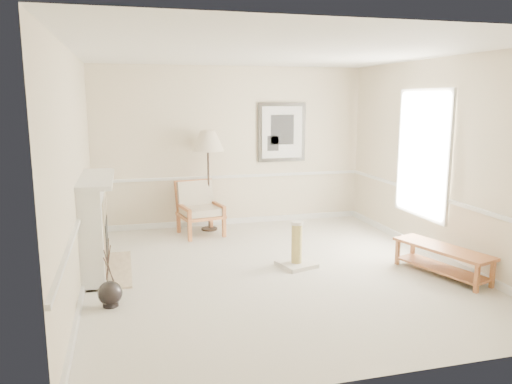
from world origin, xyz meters
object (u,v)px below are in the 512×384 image
at_px(floor_lamp, 208,144).
at_px(scratching_post, 297,252).
at_px(floor_vase, 110,294).
at_px(armchair, 199,206).
at_px(bench, 442,256).

bearing_deg(floor_lamp, scratching_post, -69.62).
bearing_deg(floor_vase, scratching_post, 16.86).
height_order(armchair, bench, armchair).
distance_m(bench, scratching_post, 1.94).
relative_size(floor_vase, floor_lamp, 0.45).
relative_size(floor_vase, scratching_post, 1.24).
bearing_deg(scratching_post, floor_lamp, 110.38).
distance_m(floor_vase, floor_lamp, 3.73).
height_order(floor_lamp, scratching_post, floor_lamp).
bearing_deg(armchair, scratching_post, -74.41).
xyz_separation_m(bench, scratching_post, (-1.75, 0.84, -0.06)).
bearing_deg(bench, floor_lamp, 129.74).
distance_m(floor_lamp, bench, 4.26).
bearing_deg(floor_lamp, armchair, -138.38).
bearing_deg(scratching_post, bench, -25.57).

